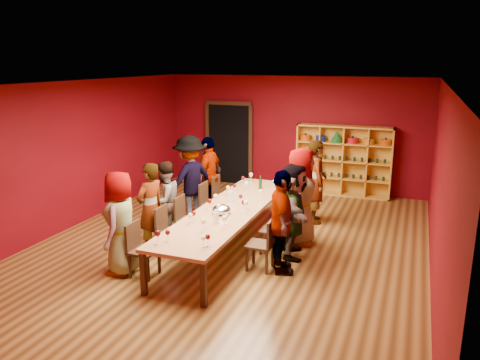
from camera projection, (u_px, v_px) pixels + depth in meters
name	position (u px, v px, depth m)	size (l,w,h in m)	color
room_shell	(229.00, 169.00, 8.40)	(7.10, 9.10, 3.04)	brown
tasting_table	(230.00, 211.00, 8.60)	(1.10, 4.50, 0.75)	#B87C4C
doorway	(230.00, 143.00, 13.12)	(1.40, 0.17, 2.30)	black
shelving_unit	(344.00, 157.00, 11.95)	(2.40, 0.40, 1.80)	gold
chair_person_left_0	(139.00, 246.00, 7.51)	(0.42, 0.42, 0.89)	black
person_left_0	(121.00, 223.00, 7.53)	(0.83, 0.45, 1.70)	silver
chair_person_left_1	(167.00, 228.00, 8.31)	(0.42, 0.42, 0.89)	black
person_left_1	(150.00, 208.00, 8.34)	(0.61, 0.44, 1.66)	#5271AA
chair_person_left_2	(185.00, 217.00, 8.93)	(0.42, 0.42, 0.89)	black
person_left_2	(165.00, 201.00, 9.01)	(0.75, 0.41, 1.54)	#5787B3
chair_person_left_3	(208.00, 201.00, 9.90)	(0.42, 0.42, 0.89)	black
person_left_3	(190.00, 179.00, 9.94)	(1.21, 0.50, 1.87)	#5375AB
chair_person_left_4	(221.00, 193.00, 10.50)	(0.42, 0.42, 0.89)	black
person_left_4	(209.00, 175.00, 10.50)	(1.03, 0.47, 1.76)	#4F4F54
chair_person_right_1	(265.00, 242.00, 7.70)	(0.42, 0.42, 0.89)	black
person_right_1	(281.00, 223.00, 7.52)	(1.01, 0.46, 1.73)	#4A4A4F
chair_person_right_2	(277.00, 227.00, 8.36)	(0.42, 0.42, 0.89)	black
person_right_2	(293.00, 211.00, 8.17)	(1.57, 0.45, 1.69)	#4C4C51
chair_person_right_3	(287.00, 217.00, 8.93)	(0.42, 0.42, 0.89)	black
person_right_3	(301.00, 197.00, 8.74)	(0.90, 0.49, 1.85)	pink
chair_person_right_4	(303.00, 198.00, 10.12)	(0.42, 0.42, 0.89)	black
person_right_4	(317.00, 182.00, 9.92)	(0.65, 0.48, 1.78)	#141639
wine_glass_0	(203.00, 239.00, 6.80)	(0.07, 0.07, 0.18)	white
wine_glass_1	(210.00, 202.00, 8.52)	(0.08, 0.08, 0.20)	white
wine_glass_2	(224.00, 219.00, 7.57)	(0.09, 0.09, 0.21)	white
wine_glass_3	(246.00, 203.00, 8.38)	(0.09, 0.09, 0.22)	white
wine_glass_4	(228.00, 188.00, 9.43)	(0.08, 0.08, 0.19)	white
wine_glass_5	(208.00, 237.00, 6.83)	(0.07, 0.07, 0.19)	white
wine_glass_6	(158.00, 234.00, 6.89)	(0.09, 0.09, 0.22)	white
wine_glass_7	(244.00, 203.00, 8.43)	(0.08, 0.08, 0.20)	white
wine_glass_8	(274.00, 182.00, 9.89)	(0.08, 0.08, 0.20)	white
wine_glass_9	(241.00, 197.00, 8.87)	(0.07, 0.07, 0.18)	white
wine_glass_10	(243.00, 178.00, 10.21)	(0.08, 0.08, 0.19)	white
wine_glass_11	(247.00, 184.00, 9.68)	(0.09, 0.09, 0.22)	white
wine_glass_12	(219.00, 207.00, 8.21)	(0.08, 0.08, 0.20)	white
wine_glass_13	(216.00, 197.00, 8.80)	(0.08, 0.08, 0.21)	white
wine_glass_14	(261.00, 192.00, 9.18)	(0.08, 0.08, 0.19)	white
wine_glass_15	(227.00, 216.00, 7.76)	(0.07, 0.07, 0.18)	white
wine_glass_16	(190.00, 216.00, 7.74)	(0.08, 0.08, 0.20)	white
wine_glass_17	(235.00, 186.00, 9.61)	(0.07, 0.07, 0.18)	white
wine_glass_18	(251.00, 175.00, 10.40)	(0.09, 0.09, 0.22)	white
wine_glass_19	(168.00, 233.00, 7.00)	(0.08, 0.08, 0.19)	white
wine_glass_20	(194.00, 214.00, 7.85)	(0.08, 0.08, 0.20)	white
wine_glass_21	(203.00, 222.00, 7.45)	(0.08, 0.08, 0.20)	white
spittoon_bowl	(222.00, 210.00, 8.27)	(0.34, 0.34, 0.18)	#BBBDC2
carafe_a	(230.00, 197.00, 8.97)	(0.12, 0.12, 0.24)	white
carafe_b	(216.00, 217.00, 7.77)	(0.12, 0.12, 0.25)	white
wine_bottle	(260.00, 184.00, 9.86)	(0.09, 0.09, 0.30)	#123215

